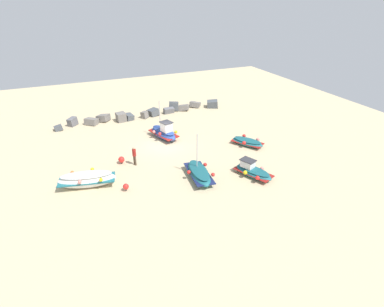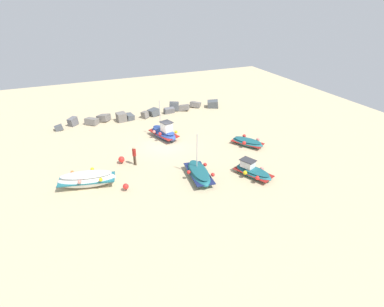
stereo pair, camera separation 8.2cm
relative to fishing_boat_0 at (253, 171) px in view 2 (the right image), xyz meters
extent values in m
plane|color=#C6B289|center=(-4.93, 8.47, -0.44)|extent=(57.85, 57.85, 0.00)
ellipsoid|color=#1E6670|center=(0.03, -0.08, -0.12)|extent=(2.52, 3.62, 0.67)
cube|color=maroon|center=(0.03, -0.08, -0.09)|extent=(2.50, 3.51, 0.09)
ellipsoid|color=#1A565F|center=(0.03, -0.08, 0.14)|extent=(2.21, 3.18, 0.14)
cube|color=white|center=(-0.21, 0.50, 0.49)|extent=(1.13, 1.26, 0.60)
cube|color=#333338|center=(-0.21, 0.50, 0.82)|extent=(1.31, 1.46, 0.06)
sphere|color=red|center=(-0.34, -1.20, 0.09)|extent=(0.34, 0.34, 0.34)
sphere|color=#EA7F75|center=(0.87, -0.05, 0.04)|extent=(0.34, 0.34, 0.34)
sphere|color=yellow|center=(-0.80, -0.11, 0.09)|extent=(0.34, 0.34, 0.34)
sphere|color=yellow|center=(0.41, 1.04, 0.09)|extent=(0.34, 0.34, 0.34)
ellipsoid|color=#1E6670|center=(-4.27, 1.41, -0.03)|extent=(1.91, 4.15, 0.86)
cube|color=navy|center=(-4.27, 1.41, 0.01)|extent=(1.93, 4.00, 0.10)
ellipsoid|color=#1A565F|center=(-4.27, 1.41, 0.32)|extent=(1.66, 3.65, 0.16)
cylinder|color=#B7B7BC|center=(-4.22, 1.94, 1.85)|extent=(0.08, 0.08, 2.93)
sphere|color=red|center=(-3.31, 2.25, 0.18)|extent=(0.32, 0.32, 0.32)
sphere|color=red|center=(-5.14, 1.50, 0.26)|extent=(0.32, 0.32, 0.32)
sphere|color=red|center=(-3.51, 0.39, 0.26)|extent=(0.32, 0.32, 0.32)
ellipsoid|color=#1E6670|center=(2.75, 5.18, -0.13)|extent=(2.83, 3.44, 0.65)
cube|color=maroon|center=(2.75, 5.18, -0.10)|extent=(2.78, 3.34, 0.09)
ellipsoid|color=#1A565F|center=(2.75, 5.18, 0.12)|extent=(2.47, 3.02, 0.13)
sphere|color=red|center=(3.00, 6.23, 0.10)|extent=(0.36, 0.36, 0.36)
sphere|color=red|center=(2.09, 4.76, 0.12)|extent=(0.36, 0.36, 0.36)
sphere|color=#EA7F75|center=(3.81, 4.95, 0.09)|extent=(0.36, 0.36, 0.36)
ellipsoid|color=#2D4C9E|center=(-4.41, 10.14, 0.05)|extent=(2.51, 4.06, 1.07)
cube|color=maroon|center=(-4.41, 10.14, 0.10)|extent=(2.45, 3.91, 0.19)
ellipsoid|color=navy|center=(-4.41, 10.14, 0.46)|extent=(2.16, 3.56, 0.25)
cube|color=white|center=(-4.24, 9.59, 1.01)|extent=(1.14, 1.20, 0.95)
cube|color=#333338|center=(-4.24, 9.59, 1.51)|extent=(1.32, 1.39, 0.06)
cylinder|color=#B7B7BC|center=(-4.57, 10.64, 2.02)|extent=(0.08, 0.08, 2.98)
sphere|color=yellow|center=(-3.95, 11.40, 0.43)|extent=(0.32, 0.32, 0.32)
sphere|color=#EA7F75|center=(-5.35, 10.40, 0.32)|extent=(0.32, 0.32, 0.32)
sphere|color=red|center=(-3.63, 10.38, 0.41)|extent=(0.32, 0.32, 0.32)
sphere|color=red|center=(-5.04, 9.39, 0.45)|extent=(0.32, 0.32, 0.32)
sphere|color=yellow|center=(-3.32, 9.37, 0.36)|extent=(0.32, 0.32, 0.32)
ellipsoid|color=white|center=(-12.86, 3.73, 0.14)|extent=(4.66, 2.38, 1.19)
cube|color=#1E6670|center=(-12.86, 3.73, 0.20)|extent=(4.49, 2.37, 0.13)
ellipsoid|color=beige|center=(-12.86, 3.73, 0.62)|extent=(4.10, 2.08, 0.21)
sphere|color=yellow|center=(-11.90, 2.66, 0.54)|extent=(0.29, 0.29, 0.29)
sphere|color=yellow|center=(-12.30, 4.46, 0.59)|extent=(0.29, 0.29, 0.29)
sphere|color=#EA7F75|center=(-13.42, 3.00, 0.53)|extent=(0.29, 0.29, 0.29)
sphere|color=orange|center=(-13.83, 4.79, 0.46)|extent=(0.29, 0.29, 0.29)
cylinder|color=brown|center=(-8.54, 5.57, 0.02)|extent=(0.14, 0.14, 0.92)
cylinder|color=brown|center=(-8.63, 5.71, 0.02)|extent=(0.14, 0.14, 0.92)
cylinder|color=maroon|center=(-8.58, 5.64, 0.80)|extent=(0.32, 0.32, 0.63)
sphere|color=tan|center=(-8.58, 5.64, 1.22)|extent=(0.22, 0.22, 0.22)
cube|color=#4C5156|center=(-14.51, 16.70, -0.16)|extent=(0.97, 0.84, 0.76)
cube|color=slate|center=(-12.93, 17.55, 0.02)|extent=(1.29, 1.27, 1.04)
cube|color=slate|center=(-10.89, 17.07, -0.08)|extent=(1.73, 1.70, 0.84)
cube|color=slate|center=(-9.43, 17.69, -0.07)|extent=(1.76, 1.85, 1.04)
cube|color=slate|center=(-7.50, 16.71, 0.08)|extent=(1.18, 1.25, 1.08)
cube|color=#4C5156|center=(-6.50, 16.94, -0.11)|extent=(1.11, 1.40, 0.79)
cube|color=slate|center=(-4.65, 16.67, -0.03)|extent=(1.06, 1.06, 0.90)
cube|color=#4C5156|center=(-3.41, 17.16, -0.04)|extent=(1.51, 1.50, 1.06)
cube|color=slate|center=(-1.38, 17.11, -0.09)|extent=(1.40, 0.85, 0.83)
cube|color=#4C5156|center=(-0.39, 18.00, 0.10)|extent=(1.59, 1.59, 1.31)
cube|color=slate|center=(0.79, 17.54, -0.11)|extent=(1.73, 1.77, 1.02)
cube|color=slate|center=(2.69, 18.12, -0.11)|extent=(1.82, 1.76, 0.95)
cube|color=#4C5156|center=(4.75, 17.02, 0.01)|extent=(1.82, 1.68, 1.04)
cylinder|color=#3F3F42|center=(-10.22, 1.90, -0.36)|extent=(0.08, 0.08, 0.16)
sphere|color=red|center=(-10.22, 1.90, -0.05)|extent=(0.46, 0.46, 0.46)
cylinder|color=#3F3F42|center=(-9.63, 6.37, -0.38)|extent=(0.08, 0.08, 0.12)
sphere|color=red|center=(-9.63, 6.37, -0.04)|extent=(0.56, 0.56, 0.56)
camera|label=1|loc=(-13.44, -18.56, 13.19)|focal=29.15mm
camera|label=2|loc=(-13.36, -18.59, 13.19)|focal=29.15mm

